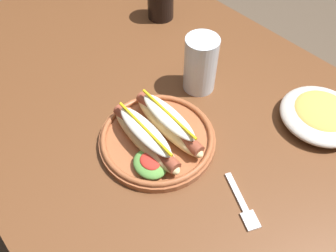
{
  "coord_description": "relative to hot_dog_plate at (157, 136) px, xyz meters",
  "views": [
    {
      "loc": [
        0.37,
        -0.35,
        1.33
      ],
      "look_at": [
        0.03,
        -0.05,
        0.77
      ],
      "focal_mm": 35.94,
      "sensor_mm": 36.0,
      "label": 1
    }
  ],
  "objects": [
    {
      "name": "ground_plane",
      "position": [
        -0.03,
        0.08,
        -0.77
      ],
      "size": [
        8.0,
        8.0,
        0.0
      ],
      "primitive_type": "plane",
      "color": "brown"
    },
    {
      "name": "dining_table",
      "position": [
        -0.03,
        0.08,
        -0.12
      ],
      "size": [
        1.45,
        0.85,
        0.74
      ],
      "color": "brown",
      "rests_on": "ground_plane"
    },
    {
      "name": "hot_dog_plate",
      "position": [
        0.0,
        0.0,
        0.0
      ],
      "size": [
        0.25,
        0.25,
        0.08
      ],
      "color": "#9E5633",
      "rests_on": "dining_table"
    },
    {
      "name": "fork",
      "position": [
        0.22,
        0.03,
        -0.02
      ],
      "size": [
        0.12,
        0.07,
        0.0
      ],
      "rotation": [
        0.0,
        0.0,
        -0.42
      ],
      "color": "silver",
      "rests_on": "dining_table"
    },
    {
      "name": "water_cup",
      "position": [
        -0.07,
        0.19,
        0.04
      ],
      "size": [
        0.08,
        0.08,
        0.14
      ],
      "primitive_type": "cylinder",
      "color": "silver",
      "rests_on": "dining_table"
    },
    {
      "name": "side_bowl",
      "position": [
        0.19,
        0.31,
        -0.0
      ],
      "size": [
        0.18,
        0.18,
        0.05
      ],
      "color": "silver",
      "rests_on": "dining_table"
    }
  ]
}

